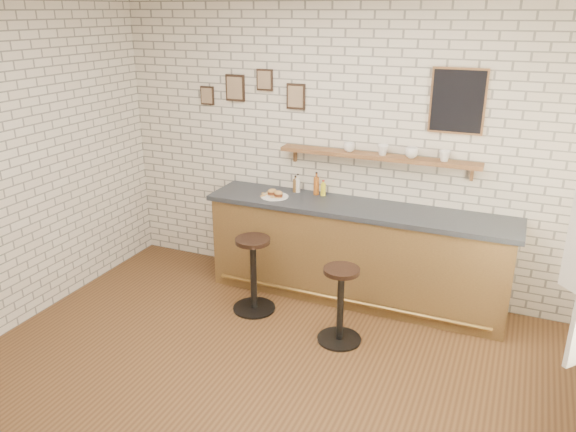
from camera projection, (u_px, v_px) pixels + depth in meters
name	position (u px, v px, depth m)	size (l,w,h in m)	color
ground	(258.00, 383.00, 4.53)	(5.00, 5.00, 0.00)	brown
bar_counter	(356.00, 253.00, 5.72)	(3.10, 0.65, 1.01)	brown
sandwich_plate	(275.00, 196.00, 5.81)	(0.28, 0.28, 0.01)	white
ciabatta_sandwich	(275.00, 193.00, 5.79)	(0.21, 0.16, 0.06)	tan
potato_chips	(273.00, 196.00, 5.81)	(0.25, 0.19, 0.00)	gold
bitters_bottle_brown	(295.00, 185.00, 5.95)	(0.05, 0.05, 0.18)	brown
bitters_bottle_white	(298.00, 185.00, 5.94)	(0.05, 0.05, 0.20)	white
bitters_bottle_amber	(316.00, 186.00, 5.86)	(0.06, 0.06, 0.24)	#934A17
condiment_bottle_yellow	(323.00, 189.00, 5.84)	(0.05, 0.05, 0.17)	yellow
bar_stool_left	(253.00, 272.00, 5.51)	(0.45, 0.45, 0.77)	black
bar_stool_right	(340.00, 302.00, 4.99)	(0.40, 0.40, 0.72)	black
wall_shelf	(377.00, 157.00, 5.51)	(2.00, 0.18, 0.18)	brown
shelf_cup_a	(349.00, 147.00, 5.59)	(0.12, 0.12, 0.09)	white
shelf_cup_b	(383.00, 150.00, 5.46)	(0.11, 0.11, 0.10)	white
shelf_cup_c	(412.00, 153.00, 5.36)	(0.13, 0.13, 0.10)	white
shelf_cup_d	(445.00, 156.00, 5.25)	(0.11, 0.11, 0.10)	white
back_wall_decor	(365.00, 96.00, 5.44)	(2.96, 0.02, 0.56)	black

